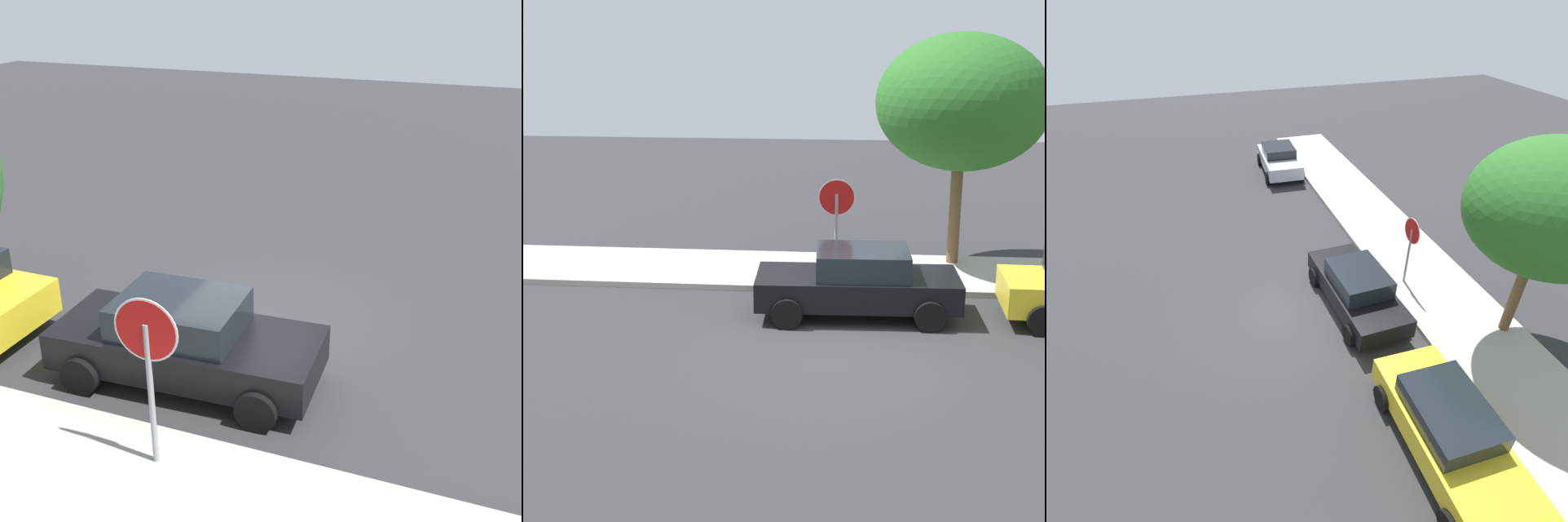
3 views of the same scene
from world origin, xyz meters
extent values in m
plane|color=#2D2D30|center=(0.00, 0.00, 0.00)|extent=(60.00, 60.00, 0.00)
cube|color=#B2ADA3|center=(0.00, 5.10, 0.07)|extent=(32.00, 3.02, 0.14)
cylinder|color=gray|center=(-0.15, 4.24, 1.12)|extent=(0.08, 0.08, 2.23)
cylinder|color=white|center=(-0.15, 4.24, 2.15)|extent=(0.87, 0.04, 0.87)
cylinder|color=red|center=(-0.15, 4.24, 2.15)|extent=(0.81, 0.04, 0.81)
cube|color=black|center=(0.38, 2.20, 0.61)|extent=(4.36, 1.89, 0.61)
cube|color=black|center=(0.48, 2.20, 1.20)|extent=(2.00, 1.60, 0.55)
cylinder|color=black|center=(-1.05, 1.28, 0.32)|extent=(0.65, 0.24, 0.64)
cylinder|color=black|center=(-1.11, 3.00, 0.32)|extent=(0.65, 0.24, 0.64)
cylinder|color=black|center=(1.87, 1.39, 0.32)|extent=(0.65, 0.24, 0.64)
cylinder|color=black|center=(1.80, 3.12, 0.32)|extent=(0.65, 0.24, 0.64)
cube|color=yellow|center=(5.61, 2.20, 0.63)|extent=(4.40, 1.78, 0.66)
cube|color=black|center=(5.40, 2.20, 1.21)|extent=(2.09, 1.55, 0.49)
cylinder|color=black|center=(7.11, 3.05, 0.32)|extent=(0.64, 0.23, 0.64)
cylinder|color=black|center=(4.13, 3.08, 0.32)|extent=(0.64, 0.23, 0.64)
cylinder|color=black|center=(4.11, 1.36, 0.32)|extent=(0.64, 0.23, 0.64)
cube|color=silver|center=(-10.92, 2.53, 0.63)|extent=(4.01, 1.96, 0.66)
cube|color=black|center=(-11.09, 2.54, 1.19)|extent=(1.94, 1.64, 0.46)
cylinder|color=black|center=(-9.54, 3.34, 0.32)|extent=(0.65, 0.25, 0.64)
cylinder|color=black|center=(-9.63, 1.58, 0.32)|extent=(0.65, 0.25, 0.64)
cylinder|color=black|center=(-12.21, 3.48, 0.32)|extent=(0.65, 0.25, 0.64)
cylinder|color=black|center=(-12.30, 1.72, 0.32)|extent=(0.65, 0.25, 0.64)
cylinder|color=brown|center=(2.81, 6.01, 1.32)|extent=(0.30, 0.30, 2.64)
ellipsoid|color=#286623|center=(2.84, 6.08, 4.20)|extent=(4.26, 4.26, 3.35)
camera|label=1|loc=(-3.86, 10.24, 6.18)|focal=45.00mm
camera|label=2|loc=(0.33, -14.07, 5.98)|focal=55.00mm
camera|label=3|loc=(9.49, -2.28, 8.86)|focal=28.00mm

